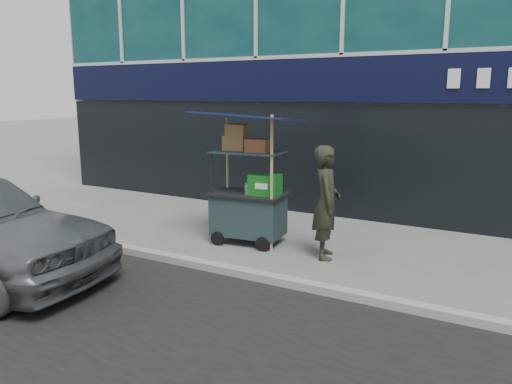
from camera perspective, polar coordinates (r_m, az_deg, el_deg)
The scene contains 4 objects.
ground at distance 7.59m, azimuth -1.17°, elevation -9.11°, with size 80.00×80.00×0.00m, color slate.
curb at distance 7.41m, azimuth -1.97°, elevation -9.15°, with size 80.00×0.18×0.12m, color #97978F.
vendor_cart at distance 8.80m, azimuth -0.79°, elevation -0.66°, with size 1.86×1.40×2.35m.
vendor_man at distance 8.08m, azimuth 8.04°, elevation -1.17°, with size 0.67×0.44×1.84m, color black.
Camera 1 is at (3.62, -6.13, 2.65)m, focal length 35.00 mm.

